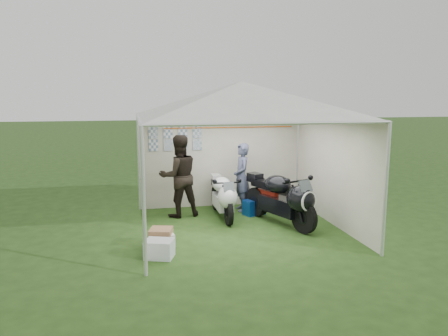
{
  "coord_description": "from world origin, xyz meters",
  "views": [
    {
      "loc": [
        -2.14,
        -8.44,
        2.74
      ],
      "look_at": [
        -0.28,
        0.35,
        1.23
      ],
      "focal_mm": 35.0,
      "sensor_mm": 36.0,
      "label": 1
    }
  ],
  "objects_px": {
    "crate_2": "(165,240)",
    "canopy_tent": "(241,103)",
    "person_blue_jacket": "(242,177)",
    "motorcycle_black": "(283,198)",
    "motorcycle_white": "(223,195)",
    "equipment_box": "(289,199)",
    "crate_1": "(161,238)",
    "paddock_stand": "(254,207)",
    "crate_0": "(159,249)",
    "person_dark_jacket": "(179,176)"
  },
  "relations": [
    {
      "from": "paddock_stand",
      "to": "motorcycle_black",
      "type": "bearing_deg",
      "value": -68.96
    },
    {
      "from": "motorcycle_black",
      "to": "person_dark_jacket",
      "type": "relative_size",
      "value": 1.13
    },
    {
      "from": "canopy_tent",
      "to": "crate_2",
      "type": "bearing_deg",
      "value": -154.06
    },
    {
      "from": "paddock_stand",
      "to": "crate_2",
      "type": "relative_size",
      "value": 1.46
    },
    {
      "from": "canopy_tent",
      "to": "crate_2",
      "type": "distance_m",
      "value": 3.04
    },
    {
      "from": "motorcycle_white",
      "to": "paddock_stand",
      "type": "xyz_separation_m",
      "value": [
        0.76,
        0.12,
        -0.34
      ]
    },
    {
      "from": "motorcycle_black",
      "to": "equipment_box",
      "type": "distance_m",
      "value": 1.34
    },
    {
      "from": "paddock_stand",
      "to": "crate_0",
      "type": "xyz_separation_m",
      "value": [
        -2.31,
        -2.27,
        -0.02
      ]
    },
    {
      "from": "motorcycle_white",
      "to": "motorcycle_black",
      "type": "xyz_separation_m",
      "value": [
        1.12,
        -0.81,
        0.08
      ]
    },
    {
      "from": "motorcycle_white",
      "to": "paddock_stand",
      "type": "bearing_deg",
      "value": 9.07
    },
    {
      "from": "person_dark_jacket",
      "to": "crate_2",
      "type": "xyz_separation_m",
      "value": [
        -0.48,
        -1.98,
        -0.81
      ]
    },
    {
      "from": "person_blue_jacket",
      "to": "equipment_box",
      "type": "relative_size",
      "value": 3.12
    },
    {
      "from": "motorcycle_white",
      "to": "crate_2",
      "type": "distance_m",
      "value": 2.19
    },
    {
      "from": "canopy_tent",
      "to": "paddock_stand",
      "type": "height_order",
      "value": "canopy_tent"
    },
    {
      "from": "crate_2",
      "to": "person_blue_jacket",
      "type": "bearing_deg",
      "value": 47.38
    },
    {
      "from": "canopy_tent",
      "to": "crate_0",
      "type": "relative_size",
      "value": 12.2
    },
    {
      "from": "paddock_stand",
      "to": "crate_1",
      "type": "relative_size",
      "value": 1.21
    },
    {
      "from": "person_dark_jacket",
      "to": "crate_1",
      "type": "height_order",
      "value": "person_dark_jacket"
    },
    {
      "from": "person_blue_jacket",
      "to": "crate_1",
      "type": "height_order",
      "value": "person_blue_jacket"
    },
    {
      "from": "person_dark_jacket",
      "to": "equipment_box",
      "type": "bearing_deg",
      "value": 168.46
    },
    {
      "from": "person_dark_jacket",
      "to": "equipment_box",
      "type": "xyz_separation_m",
      "value": [
        2.64,
        -0.01,
        -0.67
      ]
    },
    {
      "from": "motorcycle_black",
      "to": "paddock_stand",
      "type": "relative_size",
      "value": 4.45
    },
    {
      "from": "canopy_tent",
      "to": "person_blue_jacket",
      "type": "relative_size",
      "value": 3.5
    },
    {
      "from": "paddock_stand",
      "to": "equipment_box",
      "type": "xyz_separation_m",
      "value": [
        0.94,
        0.22,
        0.08
      ]
    },
    {
      "from": "motorcycle_white",
      "to": "person_dark_jacket",
      "type": "height_order",
      "value": "person_dark_jacket"
    },
    {
      "from": "person_dark_jacket",
      "to": "crate_1",
      "type": "bearing_deg",
      "value": 63.36
    },
    {
      "from": "person_blue_jacket",
      "to": "motorcycle_black",
      "type": "bearing_deg",
      "value": 23.27
    },
    {
      "from": "motorcycle_white",
      "to": "crate_2",
      "type": "relative_size",
      "value": 5.87
    },
    {
      "from": "person_blue_jacket",
      "to": "crate_1",
      "type": "distance_m",
      "value": 3.06
    },
    {
      "from": "canopy_tent",
      "to": "crate_0",
      "type": "height_order",
      "value": "canopy_tent"
    },
    {
      "from": "canopy_tent",
      "to": "crate_1",
      "type": "xyz_separation_m",
      "value": [
        -1.69,
        -0.8,
        -2.4
      ]
    },
    {
      "from": "crate_0",
      "to": "crate_2",
      "type": "distance_m",
      "value": 0.55
    },
    {
      "from": "person_blue_jacket",
      "to": "equipment_box",
      "type": "distance_m",
      "value": 1.28
    },
    {
      "from": "crate_1",
      "to": "canopy_tent",
      "type": "bearing_deg",
      "value": 25.51
    },
    {
      "from": "canopy_tent",
      "to": "motorcycle_black",
      "type": "bearing_deg",
      "value": 1.28
    },
    {
      "from": "canopy_tent",
      "to": "equipment_box",
      "type": "bearing_deg",
      "value": 37.97
    },
    {
      "from": "motorcycle_white",
      "to": "paddock_stand",
      "type": "distance_m",
      "value": 0.84
    },
    {
      "from": "person_dark_jacket",
      "to": "crate_2",
      "type": "height_order",
      "value": "person_dark_jacket"
    },
    {
      "from": "motorcycle_black",
      "to": "person_dark_jacket",
      "type": "height_order",
      "value": "person_dark_jacket"
    },
    {
      "from": "motorcycle_white",
      "to": "person_dark_jacket",
      "type": "xyz_separation_m",
      "value": [
        -0.94,
        0.36,
        0.41
      ]
    },
    {
      "from": "crate_0",
      "to": "paddock_stand",
      "type": "bearing_deg",
      "value": 44.52
    },
    {
      "from": "canopy_tent",
      "to": "crate_0",
      "type": "xyz_separation_m",
      "value": [
        -1.75,
        -1.32,
        -2.42
      ]
    },
    {
      "from": "crate_1",
      "to": "paddock_stand",
      "type": "bearing_deg",
      "value": 38.02
    },
    {
      "from": "equipment_box",
      "to": "paddock_stand",
      "type": "bearing_deg",
      "value": -166.76
    },
    {
      "from": "paddock_stand",
      "to": "person_dark_jacket",
      "type": "relative_size",
      "value": 0.25
    },
    {
      "from": "canopy_tent",
      "to": "crate_0",
      "type": "distance_m",
      "value": 3.27
    },
    {
      "from": "crate_2",
      "to": "canopy_tent",
      "type": "bearing_deg",
      "value": 25.94
    },
    {
      "from": "canopy_tent",
      "to": "person_dark_jacket",
      "type": "relative_size",
      "value": 3.04
    },
    {
      "from": "motorcycle_black",
      "to": "equipment_box",
      "type": "height_order",
      "value": "motorcycle_black"
    },
    {
      "from": "motorcycle_white",
      "to": "crate_1",
      "type": "bearing_deg",
      "value": -132.66
    }
  ]
}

